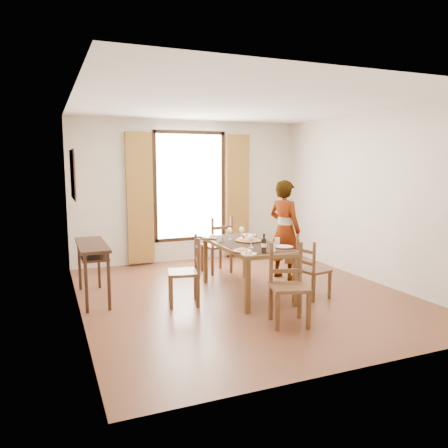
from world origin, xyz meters
name	(u,v)px	position (x,y,z in m)	size (l,w,h in m)	color
ground	(243,295)	(0.00, 0.00, 0.00)	(5.00, 5.00, 0.00)	#572F1B
room_shell	(239,188)	(0.00, 0.13, 1.54)	(4.60, 5.10, 2.74)	beige
console_table	(92,252)	(-2.03, 0.60, 0.68)	(0.38, 1.20, 0.80)	black
dining_table	(246,248)	(0.07, 0.03, 0.68)	(0.82, 1.68, 0.76)	brown
chair_west	(186,273)	(-0.89, -0.10, 0.43)	(0.49, 0.49, 0.93)	brown
chair_north	(217,246)	(0.13, 1.34, 0.46)	(0.50, 0.50, 0.99)	brown
chair_south	(289,287)	(0.02, -1.24, 0.44)	(0.52, 0.52, 0.95)	brown
chair_east	(312,271)	(0.83, -0.52, 0.39)	(0.44, 0.44, 0.84)	brown
man	(285,230)	(1.01, 0.58, 0.81)	(0.58, 0.69, 1.63)	gray
plate_sw	(242,250)	(-0.25, -0.52, 0.78)	(0.27, 0.27, 0.05)	silver
plate_se	(284,246)	(0.38, -0.49, 0.78)	(0.27, 0.27, 0.05)	silver
plate_nw	(214,236)	(-0.23, 0.59, 0.78)	(0.27, 0.27, 0.05)	silver
plate_ne	(249,234)	(0.35, 0.56, 0.78)	(0.27, 0.27, 0.05)	silver
pasta_platter	(248,238)	(0.14, 0.12, 0.81)	(0.40, 0.40, 0.10)	red
caprese_plate	(249,253)	(-0.25, -0.71, 0.78)	(0.20, 0.20, 0.04)	silver
wine_glass_a	(251,241)	(-0.03, -0.32, 0.85)	(0.08, 0.08, 0.18)	white
wine_glass_b	(242,232)	(0.16, 0.39, 0.85)	(0.08, 0.08, 0.18)	white
wine_glass_c	(230,233)	(-0.05, 0.38, 0.85)	(0.08, 0.08, 0.18)	white
tumbler_a	(277,241)	(0.41, -0.26, 0.81)	(0.07, 0.07, 0.10)	silver
tumbler_b	(219,238)	(-0.25, 0.29, 0.81)	(0.07, 0.07, 0.10)	silver
tumbler_c	(273,248)	(0.11, -0.68, 0.81)	(0.07, 0.07, 0.10)	silver
wine_bottle	(264,243)	(-0.02, -0.68, 0.88)	(0.07, 0.07, 0.25)	black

